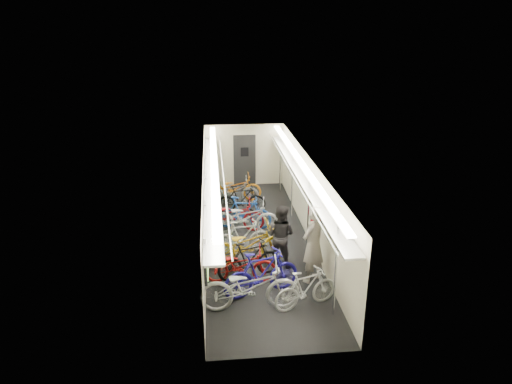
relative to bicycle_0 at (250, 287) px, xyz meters
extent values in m
plane|color=black|center=(0.53, 3.42, -0.58)|extent=(10.00, 10.00, 0.00)
plane|color=white|center=(0.53, 3.42, 1.82)|extent=(10.00, 10.00, 0.00)
plane|color=beige|center=(-0.97, 3.42, 0.62)|extent=(0.00, 10.00, 10.00)
plane|color=beige|center=(2.03, 3.42, 0.62)|extent=(0.00, 10.00, 10.00)
plane|color=beige|center=(0.53, 8.42, 0.62)|extent=(3.00, 0.00, 3.00)
plane|color=beige|center=(0.53, -1.58, 0.62)|extent=(3.00, 0.00, 3.00)
cube|color=black|center=(-0.93, 0.22, 0.67)|extent=(0.06, 1.10, 0.80)
cube|color=#A1D15B|center=(-0.89, 0.22, 0.67)|extent=(0.02, 0.96, 0.66)
cube|color=black|center=(-0.93, 2.42, 0.67)|extent=(0.06, 1.10, 0.80)
cube|color=#A1D15B|center=(-0.89, 2.42, 0.67)|extent=(0.02, 0.96, 0.66)
cube|color=black|center=(-0.93, 4.62, 0.67)|extent=(0.06, 1.10, 0.80)
cube|color=#A1D15B|center=(-0.89, 4.62, 0.67)|extent=(0.02, 0.96, 0.66)
cube|color=black|center=(-0.93, 6.82, 0.67)|extent=(0.06, 1.10, 0.80)
cube|color=#A1D15B|center=(-0.89, 6.82, 0.67)|extent=(0.02, 0.96, 0.66)
cube|color=yellow|center=(-0.92, 1.32, 0.72)|extent=(0.02, 0.22, 0.30)
cube|color=yellow|center=(-0.92, 3.52, 0.72)|extent=(0.02, 0.22, 0.30)
cube|color=yellow|center=(-0.92, 5.72, 0.72)|extent=(0.02, 0.22, 0.30)
cube|color=black|center=(0.53, 8.36, 0.42)|extent=(0.85, 0.08, 2.00)
cube|color=#999BA0|center=(-0.75, 3.42, 1.34)|extent=(0.40, 9.70, 0.05)
cube|color=#999BA0|center=(1.81, 3.42, 1.34)|extent=(0.40, 9.70, 0.05)
cylinder|color=silver|center=(-0.42, 3.42, 1.44)|extent=(0.04, 9.70, 0.04)
cylinder|color=silver|center=(1.48, 3.42, 1.44)|extent=(0.04, 9.70, 0.04)
cube|color=white|center=(-0.67, 3.42, 1.76)|extent=(0.18, 9.60, 0.04)
cube|color=white|center=(1.73, 3.42, 1.76)|extent=(0.18, 9.60, 0.04)
cylinder|color=silver|center=(1.78, -0.38, 0.62)|extent=(0.05, 0.05, 2.38)
cylinder|color=silver|center=(1.78, 2.42, 0.62)|extent=(0.05, 0.05, 2.38)
cylinder|color=silver|center=(1.78, 4.92, 0.62)|extent=(0.05, 0.05, 2.38)
cylinder|color=silver|center=(1.78, 7.42, 0.62)|extent=(0.05, 0.05, 2.38)
imported|color=#A4A3A7|center=(0.00, 0.00, 0.00)|extent=(2.22, 0.81, 1.16)
imported|color=navy|center=(0.32, 0.57, -0.02)|extent=(1.94, 1.06, 1.12)
imported|color=maroon|center=(-0.13, 1.16, -0.11)|extent=(1.84, 0.80, 0.94)
imported|color=black|center=(0.12, 1.35, -0.08)|extent=(1.73, 0.92, 1.00)
imported|color=#BD8A11|center=(0.13, 2.05, -0.02)|extent=(2.24, 1.12, 1.13)
imported|color=silver|center=(0.04, 2.72, -0.11)|extent=(1.61, 0.62, 0.94)
imported|color=#9F9EA2|center=(0.21, 3.92, -0.04)|extent=(2.11, 0.95, 1.07)
imported|color=#1A469E|center=(0.18, 4.29, -0.06)|extent=(1.79, 0.84, 1.04)
imported|color=maroon|center=(-0.16, 4.16, -0.07)|extent=(1.99, 0.89, 1.01)
imported|color=black|center=(0.20, 5.51, -0.09)|extent=(1.64, 0.51, 0.98)
imported|color=orange|center=(0.04, 6.63, -0.08)|extent=(1.91, 0.70, 1.00)
imported|color=silver|center=(1.24, -0.03, -0.12)|extent=(1.60, 0.90, 0.93)
imported|color=slate|center=(-0.06, 6.36, -0.09)|extent=(1.89, 0.75, 0.97)
imported|color=gray|center=(1.62, 1.08, 0.40)|extent=(0.85, 0.82, 1.96)
imported|color=black|center=(0.96, 1.97, 0.25)|extent=(1.01, 0.95, 1.66)
cube|color=#AA111F|center=(1.92, 2.10, 0.70)|extent=(0.29, 0.23, 0.38)
camera|label=1|loc=(-0.72, -8.56, 5.35)|focal=32.00mm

